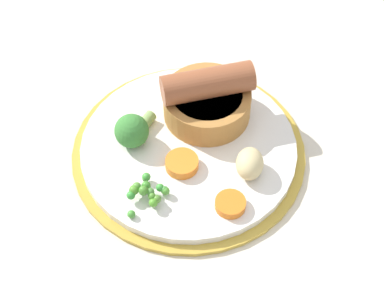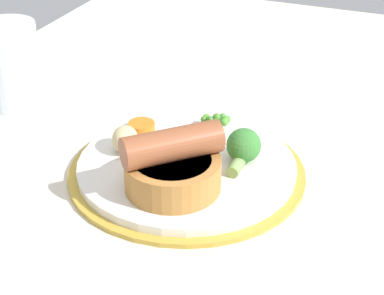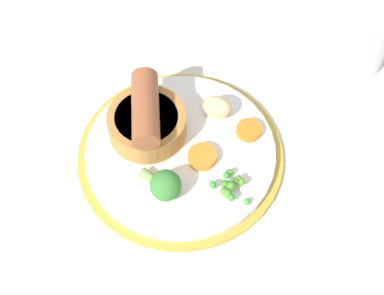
{
  "view_description": "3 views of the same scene",
  "coord_description": "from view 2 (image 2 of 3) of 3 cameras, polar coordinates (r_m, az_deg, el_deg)",
  "views": [
    {
      "loc": [
        30.92,
        22.57,
        56.68
      ],
      "look_at": [
        -3.09,
        2.48,
        6.3
      ],
      "focal_mm": 60.0,
      "sensor_mm": 36.0,
      "label": 1
    },
    {
      "loc": [
        -56.14,
        -20.4,
        39.08
      ],
      "look_at": [
        -3.84,
        0.93,
        5.91
      ],
      "focal_mm": 60.0,
      "sensor_mm": 36.0,
      "label": 2
    },
    {
      "loc": [
        22.89,
        -27.82,
        68.36
      ],
      "look_at": [
        -3.03,
        1.76,
        6.01
      ],
      "focal_mm": 60.0,
      "sensor_mm": 36.0,
      "label": 3
    }
  ],
  "objects": [
    {
      "name": "carrot_slice_3",
      "position": [
        0.68,
        -0.24,
        0.29
      ],
      "size": [
        3.38,
        3.38,
        1.03
      ],
      "primitive_type": "cylinder",
      "rotation": [
        0.0,
        0.0,
        4.71
      ],
      "color": "orange",
      "rests_on": "dinner_plate"
    },
    {
      "name": "drinking_glass",
      "position": [
        0.82,
        -15.88,
        7.11
      ],
      "size": [
        7.3,
        7.3,
        10.4
      ],
      "primitive_type": "cylinder",
      "color": "silver",
      "rests_on": "dining_table"
    },
    {
      "name": "dining_table",
      "position": [
        0.71,
        1.88,
        -1.77
      ],
      "size": [
        110.0,
        80.0,
        3.0
      ],
      "primitive_type": "cube",
      "color": "beige",
      "rests_on": "ground"
    },
    {
      "name": "sausage_pudding",
      "position": [
        0.61,
        -1.74,
        -1.65
      ],
      "size": [
        9.31,
        9.31,
        6.34
      ],
      "rotation": [
        0.0,
        0.0,
        2.35
      ],
      "color": "#AD7538",
      "rests_on": "dinner_plate"
    },
    {
      "name": "pea_pile",
      "position": [
        0.72,
        2.04,
        2.32
      ],
      "size": [
        5.02,
        3.43,
        1.89
      ],
      "color": "#3C9035",
      "rests_on": "dinner_plate"
    },
    {
      "name": "dinner_plate",
      "position": [
        0.66,
        -0.47,
        -1.93
      ],
      "size": [
        24.5,
        24.5,
        1.4
      ],
      "color": "#B79333",
      "rests_on": "dining_table"
    },
    {
      "name": "carrot_slice_6",
      "position": [
        0.72,
        -4.47,
        1.92
      ],
      "size": [
        4.1,
        4.1,
        0.9
      ],
      "primitive_type": "cylinder",
      "rotation": [
        0.0,
        0.0,
        5.24
      ],
      "color": "orange",
      "rests_on": "dinner_plate"
    },
    {
      "name": "potato_chunk_0",
      "position": [
        0.68,
        -5.98,
        0.75
      ],
      "size": [
        4.43,
        3.98,
        2.7
      ],
      "primitive_type": "ellipsoid",
      "rotation": [
        0.0,
        0.0,
        3.56
      ],
      "color": "#CCB77F",
      "rests_on": "dinner_plate"
    },
    {
      "name": "broccoli_floret_near",
      "position": [
        0.65,
        4.57,
        0.04
      ],
      "size": [
        5.48,
        3.57,
        3.57
      ],
      "rotation": [
        0.0,
        0.0,
        0.01
      ],
      "color": "#387A33",
      "rests_on": "dinner_plate"
    }
  ]
}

